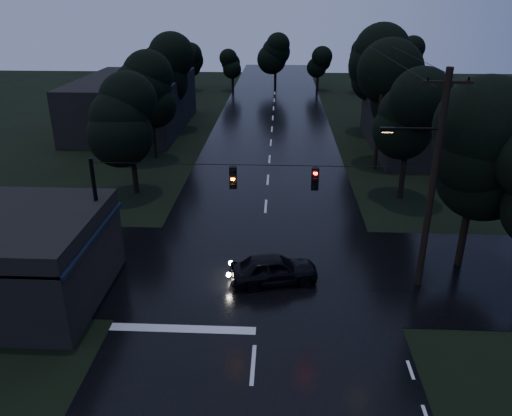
{
  "coord_description": "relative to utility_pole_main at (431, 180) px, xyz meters",
  "views": [
    {
      "loc": [
        0.83,
        -9.64,
        12.65
      ],
      "look_at": [
        -0.33,
        13.84,
        2.54
      ],
      "focal_mm": 35.0,
      "sensor_mm": 36.0,
      "label": 1
    }
  ],
  "objects": [
    {
      "name": "anchor_pole_left",
      "position": [
        -14.91,
        0.0,
        -2.26
      ],
      "size": [
        0.18,
        0.18,
        6.0
      ],
      "primitive_type": "cylinder",
      "color": "black",
      "rests_on": "ground"
    },
    {
      "name": "tree_left_c",
      "position": [
        -17.61,
        29.0,
        0.74
      ],
      "size": [
        4.48,
        4.48,
        9.44
      ],
      "color": "black",
      "rests_on": "ground"
    },
    {
      "name": "tree_right_c",
      "position": [
        2.79,
        29.0,
        1.11
      ],
      "size": [
        4.76,
        4.76,
        10.03
      ],
      "color": "black",
      "rests_on": "ground"
    },
    {
      "name": "tree_left_a",
      "position": [
        -16.41,
        11.0,
        -0.02
      ],
      "size": [
        3.92,
        3.92,
        8.26
      ],
      "color": "black",
      "rests_on": "ground"
    },
    {
      "name": "cross_street",
      "position": [
        -7.41,
        1.0,
        -5.26
      ],
      "size": [
        60.0,
        9.0,
        0.02
      ],
      "primitive_type": "cube",
      "color": "black",
      "rests_on": "ground"
    },
    {
      "name": "tree_right_b",
      "position": [
        2.19,
        19.0,
        0.74
      ],
      "size": [
        4.48,
        4.48,
        9.44
      ],
      "color": "black",
      "rests_on": "ground"
    },
    {
      "name": "utility_pole_main",
      "position": [
        0.0,
        0.0,
        0.0
      ],
      "size": [
        3.5,
        0.3,
        10.0
      ],
      "color": "black",
      "rests_on": "ground"
    },
    {
      "name": "tree_left_b",
      "position": [
        -17.01,
        19.0,
        0.36
      ],
      "size": [
        4.2,
        4.2,
        8.85
      ],
      "color": "black",
      "rests_on": "ground"
    },
    {
      "name": "tree_corner_near",
      "position": [
        2.59,
        2.0,
        0.74
      ],
      "size": [
        4.48,
        4.48,
        9.44
      ],
      "color": "black",
      "rests_on": "ground"
    },
    {
      "name": "tree_right_a",
      "position": [
        1.59,
        11.0,
        0.36
      ],
      "size": [
        4.2,
        4.2,
        8.85
      ],
      "color": "black",
      "rests_on": "ground"
    },
    {
      "name": "building_far_left",
      "position": [
        -21.41,
        29.0,
        -2.76
      ],
      "size": [
        10.0,
        16.0,
        5.0
      ],
      "primitive_type": "cube",
      "color": "black",
      "rests_on": "ground"
    },
    {
      "name": "building_far_right",
      "position": [
        6.59,
        23.0,
        -3.06
      ],
      "size": [
        10.0,
        14.0,
        4.4
      ],
      "primitive_type": "cube",
      "color": "black",
      "rests_on": "ground"
    },
    {
      "name": "car",
      "position": [
        -6.74,
        -0.13,
        -4.55
      ],
      "size": [
        4.42,
        2.55,
        1.42
      ],
      "primitive_type": "imported",
      "rotation": [
        0.0,
        0.0,
        1.79
      ],
      "color": "black",
      "rests_on": "ground"
    },
    {
      "name": "main_road",
      "position": [
        -7.41,
        19.0,
        -5.26
      ],
      "size": [
        12.0,
        120.0,
        0.02
      ],
      "primitive_type": "cube",
      "color": "black",
      "rests_on": "ground"
    },
    {
      "name": "span_signals",
      "position": [
        -6.85,
        -0.01,
        -0.01
      ],
      "size": [
        15.0,
        0.37,
        1.12
      ],
      "color": "black",
      "rests_on": "ground"
    },
    {
      "name": "utility_pole_far",
      "position": [
        0.89,
        17.0,
        -1.38
      ],
      "size": [
        2.0,
        0.3,
        7.5
      ],
      "color": "black",
      "rests_on": "ground"
    }
  ]
}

